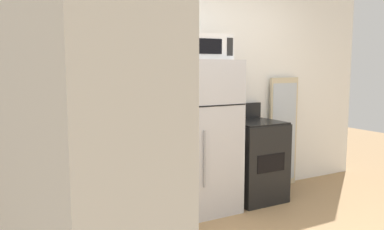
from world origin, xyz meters
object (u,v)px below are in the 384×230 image
(refrigerator, at_px, (205,136))
(leaning_mirror, at_px, (283,132))
(spray_bottle, at_px, (155,138))
(microwave, at_px, (206,47))
(desk, at_px, (110,174))
(desk_lamp, at_px, (79,127))
(oven_range, at_px, (254,160))

(refrigerator, relative_size, leaning_mirror, 1.15)
(spray_bottle, xyz_separation_m, microwave, (0.59, 0.03, 0.89))
(microwave, distance_m, leaning_mirror, 1.72)
(desk, relative_size, refrigerator, 0.76)
(desk_lamp, bearing_deg, spray_bottle, -11.33)
(oven_range, bearing_deg, spray_bottle, -177.43)
(microwave, bearing_deg, oven_range, 2.67)
(spray_bottle, xyz_separation_m, refrigerator, (0.59, 0.05, -0.04))
(microwave, relative_size, oven_range, 0.42)
(desk_lamp, xyz_separation_m, refrigerator, (1.30, -0.09, -0.18))
(refrigerator, distance_m, leaning_mirror, 1.37)
(oven_range, bearing_deg, refrigerator, -179.13)
(desk_lamp, relative_size, oven_range, 0.32)
(desk_lamp, xyz_separation_m, spray_bottle, (0.70, -0.14, -0.14))
(spray_bottle, bearing_deg, oven_range, 2.57)
(refrigerator, height_order, oven_range, refrigerator)
(desk_lamp, bearing_deg, refrigerator, -4.15)
(spray_bottle, height_order, oven_range, oven_range)
(desk_lamp, distance_m, microwave, 1.50)
(desk, relative_size, oven_range, 1.11)
(leaning_mirror, bearing_deg, desk_lamp, -176.29)
(spray_bottle, distance_m, oven_range, 1.32)
(spray_bottle, xyz_separation_m, oven_range, (1.27, 0.06, -0.38))
(leaning_mirror, bearing_deg, oven_range, -159.11)
(microwave, distance_m, oven_range, 1.44)
(spray_bottle, relative_size, refrigerator, 0.15)
(desk, bearing_deg, leaning_mirror, 6.19)
(oven_range, bearing_deg, desk, -179.90)
(microwave, bearing_deg, spray_bottle, -177.53)
(refrigerator, bearing_deg, spray_bottle, -175.50)
(oven_range, bearing_deg, desk_lamp, 177.56)
(spray_bottle, bearing_deg, desk_lamp, 168.67)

